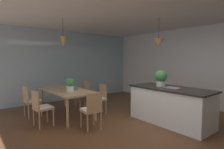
% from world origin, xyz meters
% --- Properties ---
extents(ground_plane, '(10.00, 8.40, 0.04)m').
position_xyz_m(ground_plane, '(0.00, 0.00, -0.02)').
color(ground_plane, brown).
extents(ceiling_slab, '(10.00, 8.40, 0.12)m').
position_xyz_m(ceiling_slab, '(0.00, 0.00, 2.76)').
color(ceiling_slab, white).
extents(wall_back_kitchen, '(10.00, 0.12, 2.70)m').
position_xyz_m(wall_back_kitchen, '(0.00, 3.26, 1.35)').
color(wall_back_kitchen, white).
rests_on(wall_back_kitchen, ground_plane).
extents(window_wall_left_glazing, '(0.06, 8.40, 2.70)m').
position_xyz_m(window_wall_left_glazing, '(-4.06, 0.00, 1.35)').
color(window_wall_left_glazing, '#9EB7C6').
rests_on(window_wall_left_glazing, ground_plane).
extents(dining_table, '(2.03, 0.94, 0.75)m').
position_xyz_m(dining_table, '(-2.16, -0.69, 0.68)').
color(dining_table, tan).
rests_on(dining_table, ground_plane).
extents(chair_kitchen_end, '(0.43, 0.43, 0.87)m').
position_xyz_m(chair_kitchen_end, '(-0.77, -0.69, 0.47)').
color(chair_kitchen_end, '#A87F56').
rests_on(chair_kitchen_end, ground_plane).
extents(chair_near_left, '(0.43, 0.43, 0.87)m').
position_xyz_m(chair_near_left, '(-2.61, -1.53, 0.47)').
color(chair_near_left, '#A87F56').
rests_on(chair_near_left, ground_plane).
extents(chair_near_right, '(0.44, 0.44, 0.87)m').
position_xyz_m(chair_near_right, '(-1.70, -1.53, 0.47)').
color(chair_near_right, '#A87F56').
rests_on(chair_near_right, ground_plane).
extents(chair_far_right, '(0.43, 0.43, 0.87)m').
position_xyz_m(chair_far_right, '(-1.70, 0.15, 0.47)').
color(chair_far_right, '#A87F56').
rests_on(chair_far_right, ground_plane).
extents(chair_far_left, '(0.42, 0.42, 0.87)m').
position_xyz_m(chair_far_left, '(-2.61, 0.15, 0.47)').
color(chair_far_left, '#A87F56').
rests_on(chair_far_left, ground_plane).
extents(kitchen_island, '(2.03, 0.89, 0.91)m').
position_xyz_m(kitchen_island, '(0.09, 1.08, 0.46)').
color(kitchen_island, white).
rests_on(kitchen_island, ground_plane).
extents(pendant_over_table, '(0.18, 0.18, 0.75)m').
position_xyz_m(pendant_over_table, '(-1.99, -0.81, 2.08)').
color(pendant_over_table, black).
extents(pendant_over_island_main, '(0.26, 0.26, 0.76)m').
position_xyz_m(pendant_over_island_main, '(-0.30, 1.08, 2.04)').
color(pendant_over_island_main, black).
extents(potted_plant_on_island, '(0.31, 0.31, 0.42)m').
position_xyz_m(potted_plant_on_island, '(-0.21, 1.08, 1.13)').
color(potted_plant_on_island, beige).
rests_on(potted_plant_on_island, kitchen_island).
extents(potted_plant_on_table, '(0.22, 0.22, 0.35)m').
position_xyz_m(potted_plant_on_table, '(-1.76, -0.74, 0.93)').
color(potted_plant_on_table, beige).
rests_on(potted_plant_on_table, dining_table).
extents(vase_on_dining_table, '(0.13, 0.13, 0.16)m').
position_xyz_m(vase_on_dining_table, '(-1.87, -0.55, 0.83)').
color(vase_on_dining_table, slate).
rests_on(vase_on_dining_table, dining_table).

